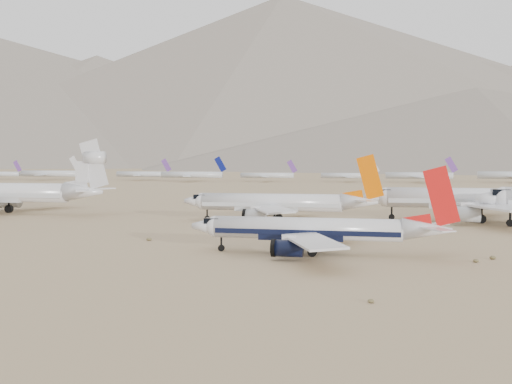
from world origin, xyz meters
TOP-DOWN VIEW (x-y plane):
  - ground at (0.00, 0.00)m, footprint 7000.00×7000.00m
  - main_airliner at (1.38, 4.57)m, footprint 39.24×38.33m
  - row2_gold_tail at (33.13, 63.57)m, footprint 53.19×52.02m
  - row2_orange_tail at (-13.41, 52.59)m, footprint 44.49×43.52m
  - row2_white_trijet at (-89.01, 59.09)m, footprint 56.46×55.18m
  - distant_storage_row at (65.18, 311.77)m, footprint 661.40×61.95m
  - mountain_range at (70.18, 1648.01)m, footprint 7354.00×3024.00m
  - desert_scrub at (1.89, -26.50)m, footprint 261.14×121.67m

SIDE VIEW (x-z plane):
  - ground at x=0.00m, z-range 0.00..0.00m
  - desert_scrub at x=1.89m, z-range -0.03..0.60m
  - main_airliner at x=1.38m, z-range -3.12..10.73m
  - distant_storage_row at x=65.18m, z-range -3.42..12.28m
  - row2_orange_tail at x=-13.41m, z-range -3.48..12.39m
  - row2_gold_tail at x=33.13m, z-range -4.17..14.76m
  - row2_white_trijet at x=-89.01m, z-range -4.21..15.80m
  - mountain_range at x=70.18m, z-range -44.68..425.32m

